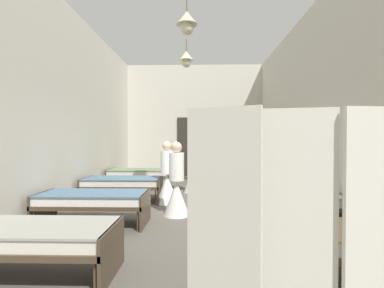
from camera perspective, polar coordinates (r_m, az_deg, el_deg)
name	(u,v)px	position (r m, az deg, el deg)	size (l,w,h in m)	color
ground_plane	(190,214)	(6.10, -0.41, -13.94)	(6.08, 11.79, 0.10)	#59544C
room_shell	(192,109)	(7.14, -0.09, 7.09)	(5.88, 11.39, 4.54)	beige
bed_left_row_0	(29,237)	(3.74, -30.17, -16.05)	(1.90, 0.84, 0.57)	#473828
bed_right_row_0	(338,240)	(3.56, 27.55, -16.91)	(1.90, 0.84, 0.57)	#473828
bed_left_row_1	(94,200)	(5.40, -19.34, -10.66)	(1.90, 0.84, 0.57)	#473828
bed_right_row_1	(285,201)	(5.27, 18.27, -10.93)	(1.90, 0.84, 0.57)	#473828
bed_left_row_2	(123,183)	(7.18, -13.90, -7.71)	(1.90, 0.84, 0.57)	#473828
bed_right_row_2	(261,184)	(7.09, 13.78, -7.82)	(1.90, 0.84, 0.57)	#473828
bed_left_row_3	(139,174)	(9.01, -10.68, -5.91)	(1.90, 0.84, 0.57)	#473828
bed_right_row_3	(247,174)	(8.93, 11.17, -5.97)	(1.90, 0.84, 0.57)	#473828
nurse_near_aisle	(193,174)	(8.08, 0.17, -6.05)	(0.52, 0.52, 1.49)	white
nurse_mid_aisle	(176,189)	(5.67, -3.17, -9.10)	(0.52, 0.52, 1.49)	white
nurse_far_aisle	(167,181)	(6.74, -5.11, -7.47)	(0.52, 0.52, 1.49)	white
potted_plant	(197,160)	(10.41, 1.12, -3.17)	(0.55, 0.55, 1.19)	brown
privacy_screen	(300,264)	(1.76, 20.98, -21.70)	(1.24, 0.22, 1.70)	silver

